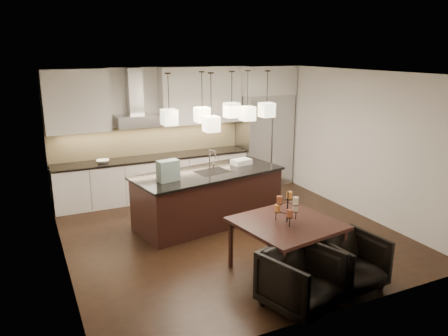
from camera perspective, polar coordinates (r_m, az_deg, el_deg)
name	(u,v)px	position (r m, az deg, el deg)	size (l,w,h in m)	color
floor	(229,233)	(7.88, 0.63, -8.51)	(5.50, 5.50, 0.02)	black
ceiling	(229,72)	(7.22, 0.70, 12.42)	(5.50, 5.50, 0.02)	white
wall_back	(175,130)	(9.93, -6.36, 4.93)	(5.50, 0.02, 2.80)	silver
wall_front	(334,208)	(5.20, 14.16, -5.15)	(5.50, 0.02, 2.80)	silver
wall_left	(57,176)	(6.73, -20.97, -1.01)	(0.02, 5.50, 2.80)	silver
wall_right	(355,142)	(8.96, 16.77, 3.24)	(0.02, 5.50, 2.80)	silver
refrigerator	(264,139)	(10.52, 5.28, 3.74)	(1.20, 0.72, 2.15)	#B7B7BA
fridge_panel	(266,80)	(10.33, 5.47, 11.37)	(1.26, 0.72, 0.65)	silver
lower_cabinets	(155,178)	(9.66, -9.05, -1.32)	(4.21, 0.62, 0.88)	silver
countertop	(154,158)	(9.54, -9.16, 1.33)	(4.21, 0.66, 0.04)	black
backsplash	(149,140)	(9.75, -9.75, 3.62)	(4.21, 0.02, 0.63)	tan
upper_cab_left	(76,101)	(9.17, -18.74, 8.26)	(1.25, 0.35, 1.25)	silver
upper_cab_right	(201,95)	(9.83, -3.04, 9.47)	(1.86, 0.35, 1.25)	silver
hood_canopy	(137,121)	(9.35, -11.24, 6.08)	(0.90, 0.52, 0.24)	#B7B7BA
hood_chimney	(135,91)	(9.38, -11.60, 9.79)	(0.30, 0.28, 0.96)	#B7B7BA
fruit_bowl	(103,161)	(9.25, -15.55, 0.84)	(0.26, 0.26, 0.06)	silver
island_body	(208,198)	(8.18, -2.06, -3.99)	(2.68, 1.07, 0.94)	black
island_top	(208,173)	(8.03, -2.09, -0.67)	(2.76, 1.16, 0.04)	black
faucet	(210,159)	(8.12, -1.89, 1.15)	(0.11, 0.26, 0.41)	silver
tote_bag	(168,171)	(7.49, -7.32, -0.35)	(0.36, 0.19, 0.36)	#1C4B3A
food_container	(241,162)	(8.54, 2.27, 0.82)	(0.36, 0.26, 0.11)	silver
dining_table	(286,247)	(6.50, 8.09, -10.20)	(1.31, 1.31, 0.79)	black
candelabra	(288,207)	(6.25, 8.30, -5.02)	(0.38, 0.38, 0.46)	black
candle_a	(295,208)	(6.36, 9.27, -5.12)	(0.08, 0.08, 0.11)	beige
candle_b	(278,208)	(6.31, 7.02, -5.21)	(0.08, 0.08, 0.11)	orange
candle_c	(290,213)	(6.14, 8.57, -5.88)	(0.08, 0.08, 0.11)	brown
candle_d	(289,195)	(6.35, 8.54, -3.52)	(0.08, 0.08, 0.11)	orange
candle_e	(280,200)	(6.14, 7.27, -4.14)	(0.08, 0.08, 0.11)	brown
candle_f	(296,201)	(6.13, 9.35, -4.25)	(0.08, 0.08, 0.11)	beige
armchair_left	(301,279)	(5.71, 9.99, -14.13)	(0.83, 0.86, 0.78)	black
armchair_right	(351,261)	(6.34, 16.23, -11.63)	(0.78, 0.80, 0.73)	black
pendant_a	(169,117)	(7.36, -7.17, 6.60)	(0.24, 0.24, 0.26)	beige
pendant_b	(202,115)	(7.78, -2.86, 6.96)	(0.24, 0.24, 0.26)	beige
pendant_c	(232,110)	(7.88, 1.01, 7.56)	(0.24, 0.24, 0.26)	beige
pendant_d	(247,113)	(8.17, 3.08, 7.13)	(0.24, 0.24, 0.26)	beige
pendant_e	(267,110)	(8.13, 5.60, 7.57)	(0.24, 0.24, 0.26)	beige
pendant_f	(211,124)	(7.43, -1.68, 5.77)	(0.24, 0.24, 0.26)	beige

